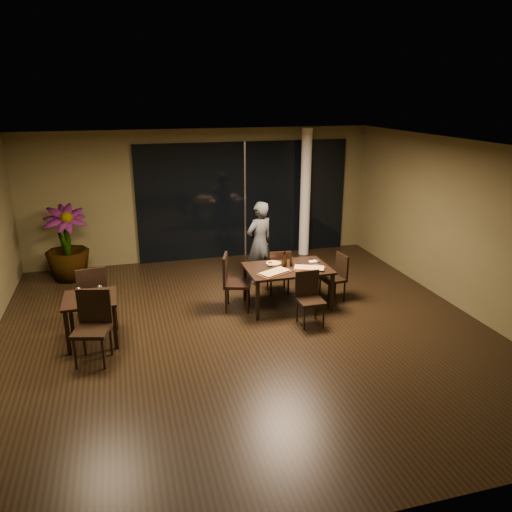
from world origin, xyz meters
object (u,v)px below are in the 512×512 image
(chair_main_left, at_px, (232,279))
(bottle_a, at_px, (284,259))
(chair_main_right, at_px, (336,275))
(chair_side_far, at_px, (92,292))
(bottle_c, at_px, (285,258))
(side_table, at_px, (91,305))
(main_table, at_px, (288,271))
(chair_main_far, at_px, (279,270))
(chair_side_near, at_px, (93,322))
(chair_main_near, at_px, (309,295))
(bottle_b, at_px, (291,260))
(diner, at_px, (260,243))
(potted_plant, at_px, (66,244))

(chair_main_left, bearing_deg, bottle_a, -79.04)
(chair_main_right, distance_m, bottle_a, 1.13)
(chair_main_left, distance_m, bottle_a, 0.99)
(chair_side_far, height_order, bottle_c, bottle_c)
(side_table, height_order, chair_side_far, chair_side_far)
(main_table, height_order, chair_main_far, chair_main_far)
(side_table, distance_m, chair_side_near, 0.58)
(chair_side_far, xyz_separation_m, bottle_c, (3.38, -0.09, 0.32))
(chair_main_near, bearing_deg, chair_side_near, -175.05)
(main_table, distance_m, bottle_b, 0.22)
(chair_main_left, bearing_deg, chair_side_near, 135.25)
(chair_main_far, height_order, bottle_a, bottle_a)
(chair_side_near, xyz_separation_m, bottle_c, (3.33, 1.17, 0.30))
(bottle_c, bearing_deg, bottle_b, -22.27)
(chair_main_far, bearing_deg, diner, -68.72)
(chair_main_right, height_order, bottle_a, bottle_a)
(chair_main_left, xyz_separation_m, bottle_c, (0.97, -0.05, 0.32))
(chair_main_far, distance_m, bottle_a, 0.68)
(chair_main_far, distance_m, bottle_c, 0.63)
(chair_main_near, distance_m, chair_side_near, 3.48)
(main_table, xyz_separation_m, chair_main_near, (0.12, -0.77, -0.17))
(side_table, height_order, potted_plant, potted_plant)
(chair_side_far, distance_m, bottle_b, 3.50)
(diner, distance_m, potted_plant, 4.00)
(main_table, height_order, bottle_c, bottle_c)
(chair_main_near, height_order, bottle_c, bottle_c)
(chair_side_far, xyz_separation_m, diner, (3.23, 1.09, 0.28))
(chair_side_far, distance_m, diner, 3.43)
(chair_side_far, bearing_deg, side_table, 81.76)
(chair_main_left, relative_size, chair_main_right, 1.15)
(chair_main_far, bearing_deg, chair_main_near, 99.78)
(side_table, distance_m, bottle_b, 3.53)
(chair_main_left, bearing_deg, diner, -18.34)
(main_table, xyz_separation_m, chair_side_near, (-3.35, -1.08, -0.08))
(side_table, relative_size, chair_main_left, 0.78)
(potted_plant, xyz_separation_m, bottle_b, (4.05, -2.48, 0.09))
(bottle_c, bearing_deg, potted_plant, 148.33)
(chair_main_far, bearing_deg, chair_main_right, 156.98)
(side_table, height_order, chair_side_near, chair_side_near)
(bottle_b, bearing_deg, main_table, -150.01)
(diner, height_order, bottle_a, diner)
(chair_main_right, xyz_separation_m, bottle_b, (-0.91, 0.00, 0.38))
(chair_main_near, bearing_deg, chair_main_left, 140.70)
(diner, xyz_separation_m, potted_plant, (-3.80, 1.26, -0.07))
(chair_main_near, height_order, chair_side_near, chair_side_near)
(chair_main_near, relative_size, chair_side_far, 0.88)
(diner, xyz_separation_m, bottle_b, (0.25, -1.22, 0.02))
(chair_main_far, xyz_separation_m, chair_side_near, (-3.37, -1.65, 0.09))
(diner, bearing_deg, bottle_a, 71.80)
(chair_side_far, bearing_deg, diner, -170.04)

